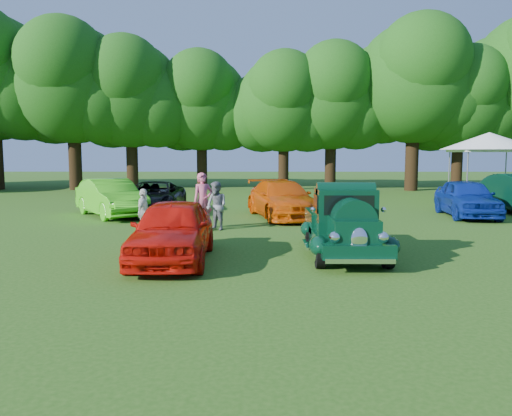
{
  "coord_description": "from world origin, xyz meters",
  "views": [
    {
      "loc": [
        -0.51,
        -11.9,
        2.52
      ],
      "look_at": [
        -0.6,
        1.18,
        1.1
      ],
      "focal_mm": 35.0,
      "sensor_mm": 36.0,
      "label": 1
    }
  ],
  "objects_px": {
    "spectator_grey": "(216,206)",
    "spectator_white": "(143,213)",
    "back_car_black": "(153,198)",
    "back_car_orange": "(282,199)",
    "back_car_blue": "(467,198)",
    "spectator_pink": "(203,201)",
    "red_convertible": "(173,230)",
    "hero_pickup": "(343,226)",
    "back_car_lime": "(111,198)",
    "canopy_tent": "(489,142)"
  },
  "relations": [
    {
      "from": "back_car_lime",
      "to": "back_car_orange",
      "type": "height_order",
      "value": "back_car_lime"
    },
    {
      "from": "back_car_lime",
      "to": "spectator_white",
      "type": "distance_m",
      "value": 5.48
    },
    {
      "from": "back_car_lime",
      "to": "canopy_tent",
      "type": "xyz_separation_m",
      "value": [
        17.7,
        5.62,
        2.39
      ]
    },
    {
      "from": "spectator_pink",
      "to": "spectator_grey",
      "type": "xyz_separation_m",
      "value": [
        0.48,
        -0.33,
        -0.14
      ]
    },
    {
      "from": "canopy_tent",
      "to": "red_convertible",
      "type": "bearing_deg",
      "value": -134.33
    },
    {
      "from": "red_convertible",
      "to": "canopy_tent",
      "type": "xyz_separation_m",
      "value": [
        13.73,
        14.06,
        2.41
      ]
    },
    {
      "from": "hero_pickup",
      "to": "back_car_orange",
      "type": "height_order",
      "value": "hero_pickup"
    },
    {
      "from": "hero_pickup",
      "to": "back_car_orange",
      "type": "relative_size",
      "value": 0.85
    },
    {
      "from": "back_car_black",
      "to": "back_car_lime",
      "type": "bearing_deg",
      "value": -149.67
    },
    {
      "from": "spectator_grey",
      "to": "spectator_pink",
      "type": "bearing_deg",
      "value": -169.61
    },
    {
      "from": "back_car_black",
      "to": "spectator_pink",
      "type": "height_order",
      "value": "spectator_pink"
    },
    {
      "from": "red_convertible",
      "to": "spectator_pink",
      "type": "bearing_deg",
      "value": 87.17
    },
    {
      "from": "back_car_lime",
      "to": "spectator_pink",
      "type": "relative_size",
      "value": 2.43
    },
    {
      "from": "back_car_blue",
      "to": "spectator_grey",
      "type": "xyz_separation_m",
      "value": [
        -9.78,
        -3.61,
        0.05
      ]
    },
    {
      "from": "hero_pickup",
      "to": "red_convertible",
      "type": "distance_m",
      "value": 4.2
    },
    {
      "from": "red_convertible",
      "to": "back_car_lime",
      "type": "height_order",
      "value": "back_car_lime"
    },
    {
      "from": "back_car_lime",
      "to": "back_car_black",
      "type": "relative_size",
      "value": 0.94
    },
    {
      "from": "spectator_grey",
      "to": "canopy_tent",
      "type": "relative_size",
      "value": 0.31
    },
    {
      "from": "back_car_lime",
      "to": "back_car_blue",
      "type": "distance_m",
      "value": 14.36
    },
    {
      "from": "back_car_orange",
      "to": "back_car_blue",
      "type": "xyz_separation_m",
      "value": [
        7.45,
        0.35,
        0.03
      ]
    },
    {
      "from": "hero_pickup",
      "to": "canopy_tent",
      "type": "height_order",
      "value": "canopy_tent"
    },
    {
      "from": "back_car_black",
      "to": "back_car_blue",
      "type": "height_order",
      "value": "back_car_blue"
    },
    {
      "from": "red_convertible",
      "to": "back_car_lime",
      "type": "bearing_deg",
      "value": 113.9
    },
    {
      "from": "spectator_grey",
      "to": "back_car_black",
      "type": "bearing_deg",
      "value": 168.8
    },
    {
      "from": "back_car_lime",
      "to": "spectator_grey",
      "type": "bearing_deg",
      "value": -73.66
    },
    {
      "from": "back_car_blue",
      "to": "canopy_tent",
      "type": "height_order",
      "value": "canopy_tent"
    },
    {
      "from": "back_car_black",
      "to": "spectator_grey",
      "type": "distance_m",
      "value": 5.47
    },
    {
      "from": "back_car_blue",
      "to": "back_car_lime",
      "type": "bearing_deg",
      "value": -174.1
    },
    {
      "from": "spectator_pink",
      "to": "spectator_grey",
      "type": "distance_m",
      "value": 0.6
    },
    {
      "from": "back_car_orange",
      "to": "back_car_lime",
      "type": "bearing_deg",
      "value": 163.86
    },
    {
      "from": "hero_pickup",
      "to": "back_car_orange",
      "type": "distance_m",
      "value": 7.5
    },
    {
      "from": "back_car_lime",
      "to": "canopy_tent",
      "type": "height_order",
      "value": "canopy_tent"
    },
    {
      "from": "spectator_white",
      "to": "back_car_black",
      "type": "bearing_deg",
      "value": 12.51
    },
    {
      "from": "hero_pickup",
      "to": "back_car_blue",
      "type": "relative_size",
      "value": 0.96
    },
    {
      "from": "hero_pickup",
      "to": "back_car_blue",
      "type": "xyz_separation_m",
      "value": [
        6.26,
        7.75,
        0.03
      ]
    },
    {
      "from": "hero_pickup",
      "to": "back_car_black",
      "type": "height_order",
      "value": "hero_pickup"
    },
    {
      "from": "hero_pickup",
      "to": "spectator_white",
      "type": "xyz_separation_m",
      "value": [
        -5.65,
        2.85,
        0.01
      ]
    },
    {
      "from": "back_car_orange",
      "to": "spectator_pink",
      "type": "height_order",
      "value": "spectator_pink"
    },
    {
      "from": "red_convertible",
      "to": "canopy_tent",
      "type": "relative_size",
      "value": 0.83
    },
    {
      "from": "red_convertible",
      "to": "spectator_grey",
      "type": "bearing_deg",
      "value": 81.41
    },
    {
      "from": "hero_pickup",
      "to": "spectator_white",
      "type": "relative_size",
      "value": 2.92
    },
    {
      "from": "hero_pickup",
      "to": "back_car_lime",
      "type": "xyz_separation_m",
      "value": [
        -8.11,
        7.75,
        0.03
      ]
    },
    {
      "from": "spectator_white",
      "to": "back_car_blue",
      "type": "bearing_deg",
      "value": -64.25
    },
    {
      "from": "spectator_grey",
      "to": "spectator_white",
      "type": "xyz_separation_m",
      "value": [
        -2.13,
        -1.3,
        -0.07
      ]
    },
    {
      "from": "back_car_orange",
      "to": "spectator_pink",
      "type": "bearing_deg",
      "value": -147.1
    },
    {
      "from": "back_car_blue",
      "to": "canopy_tent",
      "type": "relative_size",
      "value": 0.86
    },
    {
      "from": "back_car_blue",
      "to": "spectator_pink",
      "type": "xyz_separation_m",
      "value": [
        -10.26,
        -3.28,
        0.19
      ]
    },
    {
      "from": "back_car_lime",
      "to": "back_car_orange",
      "type": "relative_size",
      "value": 0.91
    },
    {
      "from": "back_car_blue",
      "to": "spectator_pink",
      "type": "distance_m",
      "value": 10.77
    },
    {
      "from": "back_car_blue",
      "to": "spectator_grey",
      "type": "bearing_deg",
      "value": -153.88
    }
  ]
}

